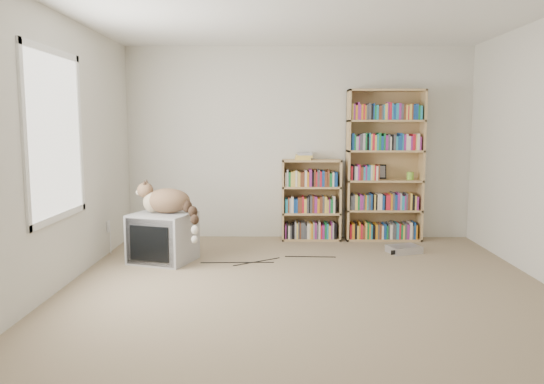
{
  "coord_description": "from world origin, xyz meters",
  "views": [
    {
      "loc": [
        -0.26,
        -4.49,
        1.49
      ],
      "look_at": [
        -0.33,
        1.0,
        0.79
      ],
      "focal_mm": 35.0,
      "sensor_mm": 36.0,
      "label": 1
    }
  ],
  "objects_px": {
    "bookcase_tall": "(384,170)",
    "dvd_player": "(404,249)",
    "bookcase_short": "(311,203)",
    "crt_tv": "(163,237)",
    "cat": "(171,204)"
  },
  "relations": [
    {
      "from": "bookcase_tall",
      "to": "dvd_player",
      "type": "height_order",
      "value": "bookcase_tall"
    },
    {
      "from": "dvd_player",
      "to": "bookcase_short",
      "type": "bearing_deg",
      "value": 125.56
    },
    {
      "from": "crt_tv",
      "to": "dvd_player",
      "type": "xyz_separation_m",
      "value": [
        2.74,
        0.42,
        -0.23
      ]
    },
    {
      "from": "bookcase_tall",
      "to": "dvd_player",
      "type": "bearing_deg",
      "value": -81.62
    },
    {
      "from": "crt_tv",
      "to": "cat",
      "type": "height_order",
      "value": "cat"
    },
    {
      "from": "cat",
      "to": "bookcase_short",
      "type": "xyz_separation_m",
      "value": [
        1.59,
        1.19,
        -0.15
      ]
    },
    {
      "from": "cat",
      "to": "bookcase_tall",
      "type": "height_order",
      "value": "bookcase_tall"
    },
    {
      "from": "bookcase_tall",
      "to": "bookcase_short",
      "type": "height_order",
      "value": "bookcase_tall"
    },
    {
      "from": "bookcase_short",
      "to": "dvd_player",
      "type": "xyz_separation_m",
      "value": [
        1.05,
        -0.74,
        -0.44
      ]
    },
    {
      "from": "crt_tv",
      "to": "cat",
      "type": "relative_size",
      "value": 1.04
    },
    {
      "from": "cat",
      "to": "dvd_player",
      "type": "relative_size",
      "value": 2.01
    },
    {
      "from": "cat",
      "to": "dvd_player",
      "type": "distance_m",
      "value": 2.74
    },
    {
      "from": "bookcase_tall",
      "to": "dvd_player",
      "type": "relative_size",
      "value": 5.36
    },
    {
      "from": "crt_tv",
      "to": "dvd_player",
      "type": "bearing_deg",
      "value": 26.93
    },
    {
      "from": "dvd_player",
      "to": "bookcase_tall",
      "type": "bearing_deg",
      "value": 79.14
    }
  ]
}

